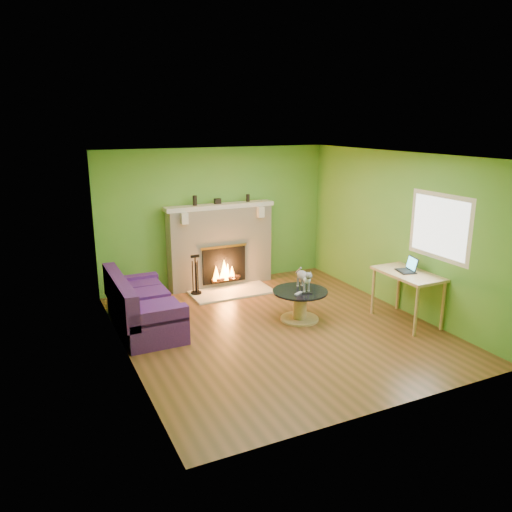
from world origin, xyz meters
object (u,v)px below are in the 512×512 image
at_px(desk, 408,279).
at_px(cat, 303,278).
at_px(sofa, 141,307).
at_px(coffee_table, 300,303).

xyz_separation_m(desk, cat, (-1.39, 0.83, -0.05)).
relative_size(sofa, cat, 3.33).
distance_m(sofa, cat, 2.55).
height_order(desk, cat, cat).
distance_m(coffee_table, desk, 1.72).
bearing_deg(coffee_table, sofa, 161.20).
height_order(sofa, cat, cat).
bearing_deg(sofa, cat, -17.14).
bearing_deg(sofa, coffee_table, -18.80).
xyz_separation_m(sofa, cat, (2.42, -0.75, 0.34)).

